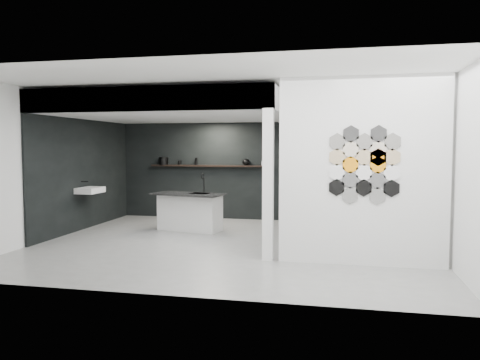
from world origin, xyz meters
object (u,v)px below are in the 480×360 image
(partition_panel, at_px, (362,171))
(wall_basin, at_px, (90,190))
(stockpot, at_px, (164,161))
(utensil_cup, at_px, (180,163))
(bottle_dark, at_px, (196,161))
(glass_bowl, at_px, (264,163))
(glass_vase, at_px, (264,162))
(kitchen_island, at_px, (190,211))
(kettle, at_px, (246,162))

(partition_panel, bearing_deg, wall_basin, 161.77)
(partition_panel, relative_size, stockpot, 12.03)
(wall_basin, distance_m, utensil_cup, 2.48)
(stockpot, distance_m, bottle_dark, 0.84)
(glass_bowl, relative_size, glass_vase, 1.01)
(kitchen_island, xyz_separation_m, kettle, (0.88, 1.67, 0.99))
(kitchen_island, relative_size, glass_vase, 11.20)
(kitchen_island, distance_m, glass_vase, 2.35)
(wall_basin, bearing_deg, bottle_dark, 50.68)
(glass_vase, bearing_deg, partition_panel, -61.77)
(wall_basin, bearing_deg, glass_vase, 31.35)
(stockpot, height_order, glass_bowl, stockpot)
(kettle, xyz_separation_m, bottle_dark, (-1.25, 0.00, 0.01))
(stockpot, relative_size, bottle_dark, 1.34)
(wall_basin, xyz_separation_m, kitchen_island, (2.07, 0.39, -0.44))
(wall_basin, xyz_separation_m, utensil_cup, (1.27, 2.07, 0.52))
(kitchen_island, xyz_separation_m, glass_vase, (1.32, 1.67, 0.98))
(partition_panel, relative_size, bottle_dark, 16.09)
(kitchen_island, relative_size, utensil_cup, 15.33)
(kettle, bearing_deg, bottle_dark, -170.97)
(partition_panel, bearing_deg, glass_bowl, 118.23)
(partition_panel, height_order, glass_bowl, partition_panel)
(kitchen_island, bearing_deg, wall_basin, -156.80)
(kitchen_island, distance_m, glass_bowl, 2.34)
(stockpot, height_order, kettle, stockpot)
(wall_basin, height_order, kitchen_island, kitchen_island)
(bottle_dark, bearing_deg, kitchen_island, -77.35)
(stockpot, height_order, bottle_dark, stockpot)
(partition_panel, bearing_deg, glass_vase, 118.23)
(kettle, bearing_deg, glass_bowl, 9.03)
(utensil_cup, bearing_deg, glass_vase, 0.00)
(wall_basin, xyz_separation_m, kettle, (2.95, 2.07, 0.55))
(kitchen_island, xyz_separation_m, glass_bowl, (1.32, 1.67, 0.96))
(kitchen_island, distance_m, bottle_dark, 1.98)
(kitchen_island, relative_size, glass_bowl, 11.06)
(partition_panel, relative_size, kitchen_island, 1.74)
(wall_basin, height_order, glass_bowl, glass_bowl)
(bottle_dark, distance_m, utensil_cup, 0.43)
(kitchen_island, bearing_deg, stockpot, 138.48)
(kitchen_island, bearing_deg, partition_panel, -20.47)
(glass_bowl, distance_m, glass_vase, 0.02)
(kitchen_island, relative_size, bottle_dark, 9.25)
(bottle_dark, bearing_deg, kettle, 0.00)
(partition_panel, xyz_separation_m, glass_vase, (-2.08, 3.87, -0.01))
(utensil_cup, bearing_deg, partition_panel, -42.64)
(kettle, xyz_separation_m, utensil_cup, (-1.68, 0.00, -0.03))
(utensil_cup, bearing_deg, glass_bowl, 0.00)
(partition_panel, bearing_deg, bottle_dark, 134.31)
(partition_panel, distance_m, wall_basin, 5.78)
(kitchen_island, bearing_deg, glass_vase, 63.99)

